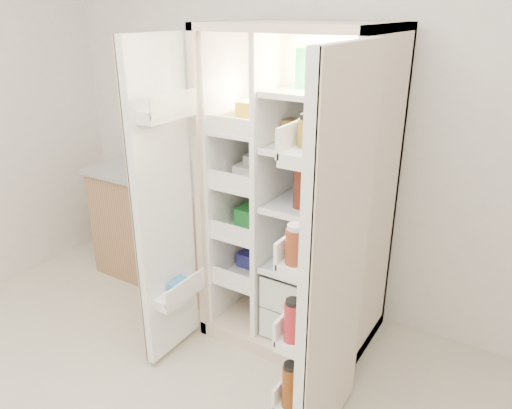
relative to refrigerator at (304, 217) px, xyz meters
The scene contains 5 objects.
wall_back 0.70m from the refrigerator, 101.65° to the left, with size 4.00×0.02×2.70m, color silver.
refrigerator is the anchor object (origin of this frame).
freezer_door 0.81m from the refrigerator, 130.42° to the right, with size 0.15×0.40×1.72m.
fridge_door 0.85m from the refrigerator, 56.24° to the right, with size 0.17×0.58×1.72m.
kitchen_counter 1.13m from the refrigerator, behind, with size 1.12×0.60×0.81m.
Camera 1 is at (1.19, -0.67, 1.86)m, focal length 34.00 mm.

